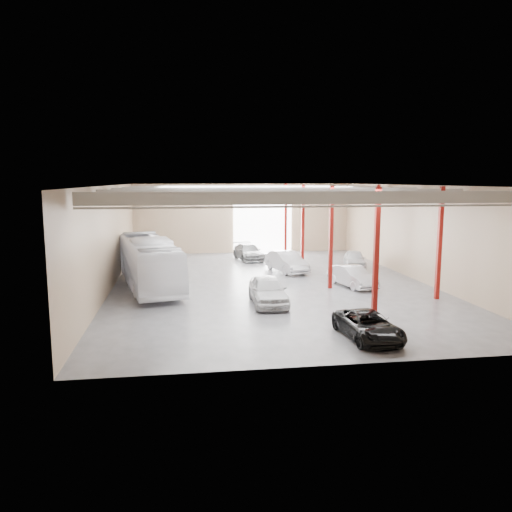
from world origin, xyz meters
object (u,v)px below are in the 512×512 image
object	(u,v)px
car_row_b	(287,262)
car_row_a	(268,290)
coach_bus	(149,262)
car_right_near	(352,276)
black_sedan	(368,326)
car_row_c	(249,252)
car_right_far	(355,259)

from	to	relation	value
car_row_b	car_row_a	bearing A→B (deg)	-121.81
coach_bus	car_right_near	size ratio (longest dim) A/B	2.81
coach_bus	car_row_a	bearing A→B (deg)	-51.21
car_row_b	black_sedan	bearing A→B (deg)	-103.35
car_row_c	car_row_b	bearing A→B (deg)	-80.44
car_row_c	car_right_near	world-z (taller)	car_row_c
black_sedan	car_row_b	world-z (taller)	car_row_b
car_row_b	car_row_c	xyz separation A→B (m)	(-2.21, 6.66, -0.11)
black_sedan	car_right_far	xyz separation A→B (m)	(5.98, 18.72, 0.08)
car_row_c	car_right_near	size ratio (longest dim) A/B	1.14
coach_bus	black_sedan	bearing A→B (deg)	-62.33
coach_bus	car_row_b	world-z (taller)	coach_bus
car_row_c	black_sedan	bearing A→B (deg)	-93.15
coach_bus	car_right_far	size ratio (longest dim) A/B	2.96
car_row_b	coach_bus	bearing A→B (deg)	-172.50
car_row_c	car_right_near	distance (m)	14.04
coach_bus	car_row_c	bearing A→B (deg)	40.75
black_sedan	car_right_near	bearing A→B (deg)	70.48
coach_bus	black_sedan	xyz separation A→B (m)	(10.82, -13.31, -1.09)
car_row_b	car_right_far	distance (m)	6.29
black_sedan	car_right_far	distance (m)	19.66
car_row_a	car_right_far	distance (m)	14.91
black_sedan	car_row_b	size ratio (longest dim) A/B	0.91
car_row_a	car_row_b	world-z (taller)	car_row_a
car_right_far	black_sedan	bearing A→B (deg)	-93.14
car_right_near	car_right_far	xyz separation A→B (m)	(2.80, 7.45, -0.01)
coach_bus	car_right_near	distance (m)	14.18
car_right_far	car_row_a	bearing A→B (deg)	-114.89
coach_bus	car_row_c	world-z (taller)	coach_bus
black_sedan	car_right_near	size ratio (longest dim) A/B	1.04
car_row_b	car_row_c	size ratio (longest dim) A/B	1.01
car_row_b	car_right_near	world-z (taller)	car_row_b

